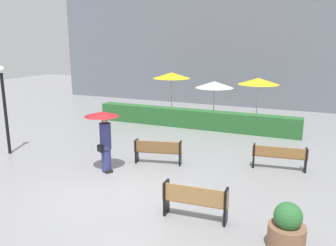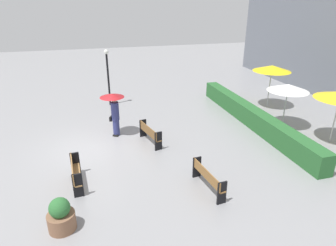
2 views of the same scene
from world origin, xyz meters
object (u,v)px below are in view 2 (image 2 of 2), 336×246
object	(u,v)px
bench_mid_center	(150,133)
lamp_post	(108,71)
bench_far_right	(208,177)
patio_umbrella_white	(288,88)
planter_pot	(61,216)
pedestrian_with_umbrella	(114,107)
patio_umbrella_yellow	(272,68)
bench_near_right	(75,172)

from	to	relation	value
bench_mid_center	lamp_post	world-z (taller)	lamp_post
bench_far_right	patio_umbrella_white	distance (m)	7.47
planter_pot	lamp_post	bearing A→B (deg)	167.43
bench_far_right	lamp_post	size ratio (longest dim) A/B	0.54
pedestrian_with_umbrella	patio_umbrella_yellow	size ratio (longest dim) A/B	0.81
patio_umbrella_yellow	patio_umbrella_white	size ratio (longest dim) A/B	1.13
bench_far_right	planter_pot	xyz separation A→B (m)	(0.65, -4.84, -0.05)
bench_mid_center	planter_pot	bearing A→B (deg)	-37.58
bench_near_right	pedestrian_with_umbrella	distance (m)	4.40
bench_near_right	patio_umbrella_yellow	world-z (taller)	patio_umbrella_yellow
patio_umbrella_white	planter_pot	bearing A→B (deg)	-66.35
bench_near_right	patio_umbrella_yellow	bearing A→B (deg)	115.55
bench_near_right	planter_pot	distance (m)	2.24
planter_pot	lamp_post	size ratio (longest dim) A/B	0.30
pedestrian_with_umbrella	planter_pot	distance (m)	6.56
bench_mid_center	planter_pot	distance (m)	6.02
bench_near_right	bench_far_right	distance (m)	4.73
bench_near_right	lamp_post	world-z (taller)	lamp_post
bench_near_right	pedestrian_with_umbrella	size ratio (longest dim) A/B	0.79
lamp_post	patio_umbrella_white	world-z (taller)	lamp_post
planter_pot	patio_umbrella_white	xyz separation A→B (m)	(-4.75, 10.86, 1.68)
lamp_post	pedestrian_with_umbrella	bearing A→B (deg)	-2.14
pedestrian_with_umbrella	patio_umbrella_yellow	xyz separation A→B (m)	(-1.60, 9.62, 0.97)
pedestrian_with_umbrella	bench_near_right	bearing A→B (deg)	-25.44
pedestrian_with_umbrella	patio_umbrella_white	distance (m)	8.76
bench_far_right	patio_umbrella_yellow	bearing A→B (deg)	135.16
bench_near_right	bench_mid_center	bearing A→B (deg)	127.89
bench_far_right	patio_umbrella_yellow	world-z (taller)	patio_umbrella_yellow
bench_near_right	pedestrian_with_umbrella	xyz separation A→B (m)	(-3.88, 1.85, 0.93)
lamp_post	patio_umbrella_white	bearing A→B (deg)	54.58
patio_umbrella_yellow	lamp_post	bearing A→B (deg)	-108.07
patio_umbrella_yellow	planter_pot	bearing A→B (deg)	-57.01
bench_far_right	planter_pot	world-z (taller)	planter_pot
pedestrian_with_umbrella	lamp_post	world-z (taller)	lamp_post
bench_mid_center	lamp_post	bearing A→B (deg)	-168.08
pedestrian_with_umbrella	lamp_post	distance (m)	4.73
planter_pot	bench_near_right	bearing A→B (deg)	170.22
bench_far_right	lamp_post	world-z (taller)	lamp_post
lamp_post	planter_pot	bearing A→B (deg)	-12.57
lamp_post	patio_umbrella_yellow	size ratio (longest dim) A/B	1.33
pedestrian_with_umbrella	lamp_post	xyz separation A→B (m)	(-4.68, 0.17, 0.70)
bench_near_right	patio_umbrella_white	xyz separation A→B (m)	(-2.55, 10.48, 1.60)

